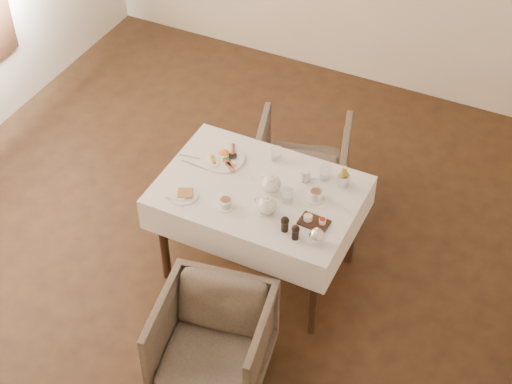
{
  "coord_description": "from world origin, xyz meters",
  "views": [
    {
      "loc": [
        2.02,
        -3.31,
        4.14
      ],
      "look_at": [
        0.47,
        -0.11,
        0.82
      ],
      "focal_mm": 55.0,
      "sensor_mm": 36.0,
      "label": 1
    }
  ],
  "objects": [
    {
      "name": "pepper_mill_left",
      "position": [
        0.74,
        -0.27,
        0.81
      ],
      "size": [
        0.06,
        0.06,
        0.11
      ],
      "primitive_type": null,
      "rotation": [
        0.0,
        0.0,
        0.13
      ],
      "color": "black",
      "rests_on": "table"
    },
    {
      "name": "silver_pot",
      "position": [
        0.95,
        -0.28,
        0.82
      ],
      "size": [
        0.14,
        0.13,
        0.12
      ],
      "primitive_type": null,
      "rotation": [
        0.0,
        0.0,
        0.43
      ],
      "color": "white",
      "rests_on": "table"
    },
    {
      "name": "table",
      "position": [
        0.44,
        -0.01,
        0.64
      ],
      "size": [
        1.28,
        0.88,
        0.75
      ],
      "color": "black",
      "rests_on": "ground"
    },
    {
      "name": "glass_mid",
      "position": [
        0.65,
        -0.04,
        0.8
      ],
      "size": [
        0.07,
        0.07,
        0.1
      ],
      "primitive_type": "cylinder",
      "rotation": [
        0.0,
        0.0,
        0.06
      ],
      "color": "silver",
      "rests_on": "table"
    },
    {
      "name": "pepper_mill_right",
      "position": [
        0.82,
        -0.31,
        0.81
      ],
      "size": [
        0.07,
        0.07,
        0.11
      ],
      "primitive_type": null,
      "rotation": [
        0.0,
        0.0,
        -0.36
      ],
      "color": "black",
      "rests_on": "table"
    },
    {
      "name": "armchair_near",
      "position": [
        0.56,
        -0.9,
        0.31
      ],
      "size": [
        0.76,
        0.78,
        0.61
      ],
      "primitive_type": "imported",
      "rotation": [
        0.0,
        0.0,
        0.17
      ],
      "color": "#473D34",
      "rests_on": "ground"
    },
    {
      "name": "teacup_near",
      "position": [
        0.32,
        -0.24,
        0.78
      ],
      "size": [
        0.12,
        0.12,
        0.06
      ],
      "rotation": [
        0.0,
        0.0,
        -0.08
      ],
      "color": "white",
      "rests_on": "table"
    },
    {
      "name": "teapot_front",
      "position": [
        0.58,
        -0.18,
        0.82
      ],
      "size": [
        0.18,
        0.15,
        0.13
      ],
      "primitive_type": null,
      "rotation": [
        0.0,
        0.0,
        -0.1
      ],
      "color": "white",
      "rests_on": "table"
    },
    {
      "name": "cutlery_fork",
      "position": [
        -0.09,
        0.08,
        0.76
      ],
      "size": [
        0.19,
        0.05,
        0.0
      ],
      "primitive_type": "cube",
      "rotation": [
        0.0,
        0.0,
        1.74
      ],
      "color": "silver",
      "rests_on": "table"
    },
    {
      "name": "condiment_board",
      "position": [
        0.87,
        -0.14,
        0.77
      ],
      "size": [
        0.19,
        0.13,
        0.05
      ],
      "rotation": [
        0.0,
        0.0,
        -0.06
      ],
      "color": "black",
      "rests_on": "table"
    },
    {
      "name": "fries_cup",
      "position": [
        0.91,
        0.25,
        0.82
      ],
      "size": [
        0.07,
        0.07,
        0.16
      ],
      "rotation": [
        0.0,
        0.0,
        -0.43
      ],
      "color": "silver",
      "rests_on": "table"
    },
    {
      "name": "glass_right",
      "position": [
        0.78,
        0.26,
        0.8
      ],
      "size": [
        0.08,
        0.08,
        0.1
      ],
      "primitive_type": "cylinder",
      "rotation": [
        0.0,
        0.0,
        -0.15
      ],
      "color": "silver",
      "rests_on": "table"
    },
    {
      "name": "teacup_far",
      "position": [
        0.8,
        0.06,
        0.78
      ],
      "size": [
        0.13,
        0.13,
        0.06
      ],
      "rotation": [
        0.0,
        0.0,
        -0.21
      ],
      "color": "white",
      "rests_on": "table"
    },
    {
      "name": "side_plate",
      "position": [
        0.03,
        -0.28,
        0.76
      ],
      "size": [
        0.19,
        0.19,
        0.02
      ],
      "rotation": [
        0.0,
        0.0,
        0.23
      ],
      "color": "white",
      "rests_on": "table"
    },
    {
      "name": "cutlery_knife",
      "position": [
        -0.04,
        0.01,
        0.76
      ],
      "size": [
        0.21,
        0.03,
        0.0
      ],
      "primitive_type": "cube",
      "rotation": [
        0.0,
        0.0,
        1.52
      ],
      "color": "silver",
      "rests_on": "table"
    },
    {
      "name": "glass_left",
      "position": [
        0.42,
        0.3,
        0.8
      ],
      "size": [
        0.09,
        0.09,
        0.1
      ],
      "primitive_type": "cylinder",
      "rotation": [
        0.0,
        0.0,
        -0.4
      ],
      "color": "silver",
      "rests_on": "table"
    },
    {
      "name": "breakfast_plate",
      "position": [
        0.1,
        0.15,
        0.77
      ],
      "size": [
        0.3,
        0.3,
        0.04
      ],
      "rotation": [
        0.0,
        0.0,
        0.0
      ],
      "color": "white",
      "rests_on": "table"
    },
    {
      "name": "creamer",
      "position": [
        0.67,
        0.19,
        0.8
      ],
      "size": [
        0.07,
        0.07,
        0.08
      ],
      "primitive_type": "cylinder",
      "rotation": [
        0.0,
        0.0,
        -0.06
      ],
      "color": "white",
      "rests_on": "table"
    },
    {
      "name": "armchair_far",
      "position": [
        0.4,
        0.82,
        0.31
      ],
      "size": [
        0.83,
        0.84,
        0.62
      ],
      "primitive_type": "imported",
      "rotation": [
        0.0,
        0.0,
        3.42
      ],
      "color": "#473D34",
      "rests_on": "ground"
    },
    {
      "name": "teapot_centre",
      "position": [
        0.52,
        0.01,
        0.82
      ],
      "size": [
        0.21,
        0.19,
        0.14
      ],
      "primitive_type": null,
      "rotation": [
        0.0,
        0.0,
        -0.43
      ],
      "color": "white",
      "rests_on": "table"
    }
  ]
}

